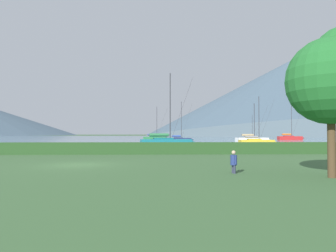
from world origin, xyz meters
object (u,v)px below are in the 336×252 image
object	(u,v)px
sailboat_slip_0	(252,140)
person_seated_viewer	(234,161)
sailboat_slip_7	(167,142)
sailboat_slip_4	(290,138)
sailboat_slip_5	(257,142)
park_tree	(333,75)
sailboat_slip_6	(251,138)
sailboat_slip_9	(155,138)
sailboat_slip_3	(180,139)

from	to	relation	value
sailboat_slip_0	person_seated_viewer	world-z (taller)	sailboat_slip_0
sailboat_slip_0	sailboat_slip_7	bearing A→B (deg)	-137.98
sailboat_slip_4	sailboat_slip_7	xyz separation A→B (m)	(-42.97, -52.29, 0.03)
sailboat_slip_0	sailboat_slip_5	xyz separation A→B (m)	(-4.14, -15.76, -0.10)
sailboat_slip_4	sailboat_slip_0	bearing A→B (deg)	-124.06
sailboat_slip_7	person_seated_viewer	distance (m)	32.22
sailboat_slip_0	park_tree	bearing A→B (deg)	-109.67
sailboat_slip_7	person_seated_viewer	bearing A→B (deg)	-94.86
sailboat_slip_5	person_seated_viewer	bearing A→B (deg)	-110.03
sailboat_slip_0	sailboat_slip_7	size ratio (longest dim) A/B	0.79
sailboat_slip_0	sailboat_slip_5	world-z (taller)	sailboat_slip_0
sailboat_slip_0	sailboat_slip_4	bearing A→B (deg)	46.95
sailboat_slip_7	person_seated_viewer	size ratio (longest dim) A/B	9.42
sailboat_slip_7	sailboat_slip_6	bearing A→B (deg)	51.05
park_tree	sailboat_slip_9	bearing A→B (deg)	96.23
person_seated_viewer	sailboat_slip_7	bearing A→B (deg)	80.74
sailboat_slip_7	person_seated_viewer	xyz separation A→B (m)	(2.53, -32.12, -0.08)
sailboat_slip_5	park_tree	distance (m)	43.00
sailboat_slip_5	sailboat_slip_0	bearing A→B (deg)	75.19
sailboat_slip_0	sailboat_slip_3	distance (m)	18.90
sailboat_slip_4	sailboat_slip_9	distance (m)	45.03
sailboat_slip_6	sailboat_slip_7	distance (m)	60.83
sailboat_slip_5	park_tree	bearing A→B (deg)	-103.43
sailboat_slip_7	sailboat_slip_9	xyz separation A→B (m)	(-1.90, 48.48, -0.08)
person_seated_viewer	sailboat_slip_9	bearing A→B (deg)	79.38
sailboat_slip_5	sailboat_slip_7	size ratio (longest dim) A/B	0.77
sailboat_slip_4	sailboat_slip_9	xyz separation A→B (m)	(-44.86, -3.81, -0.05)
sailboat_slip_6	sailboat_slip_9	size ratio (longest dim) A/B	0.77
sailboat_slip_5	sailboat_slip_9	bearing A→B (deg)	114.73
sailboat_slip_5	sailboat_slip_6	size ratio (longest dim) A/B	1.10
sailboat_slip_0	person_seated_viewer	size ratio (longest dim) A/B	7.45
person_seated_viewer	park_tree	distance (m)	6.59
sailboat_slip_6	sailboat_slip_0	bearing A→B (deg)	-105.10
sailboat_slip_0	sailboat_slip_6	size ratio (longest dim) A/B	1.13
sailboat_slip_6	sailboat_slip_7	bearing A→B (deg)	-117.85
sailboat_slip_0	sailboat_slip_7	distance (m)	31.53
sailboat_slip_5	person_seated_viewer	size ratio (longest dim) A/B	7.23
sailboat_slip_9	sailboat_slip_0	bearing A→B (deg)	-42.67
sailboat_slip_6	sailboat_slip_3	bearing A→B (deg)	-139.72
sailboat_slip_3	person_seated_viewer	bearing A→B (deg)	-93.48
sailboat_slip_5	sailboat_slip_6	bearing A→B (deg)	73.82
sailboat_slip_4	person_seated_viewer	distance (m)	93.60
sailboat_slip_6	person_seated_viewer	bearing A→B (deg)	-106.19
sailboat_slip_5	sailboat_slip_3	bearing A→B (deg)	116.20
sailboat_slip_4	sailboat_slip_9	size ratio (longest dim) A/B	1.08
sailboat_slip_9	sailboat_slip_6	bearing A→B (deg)	12.65
sailboat_slip_3	sailboat_slip_6	distance (m)	32.48
sailboat_slip_5	sailboat_slip_9	world-z (taller)	sailboat_slip_9
sailboat_slip_9	sailboat_slip_4	bearing A→B (deg)	9.64
sailboat_slip_0	sailboat_slip_7	xyz separation A→B (m)	(-21.11, -23.41, 0.06)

